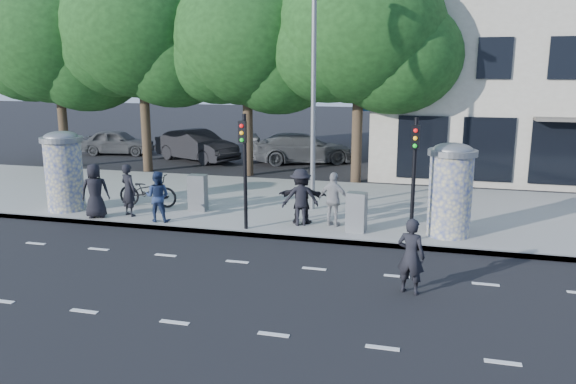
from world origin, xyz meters
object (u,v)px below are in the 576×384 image
(cabinet_right, at_px, (356,212))
(car_mid, at_px, (197,146))
(traffic_pole_far, at_px, (414,167))
(car_right, at_px, (302,148))
(ped_e, at_px, (334,199))
(ped_c, at_px, (158,196))
(man_road, at_px, (411,256))
(bicycle, at_px, (148,191))
(ad_column_right, at_px, (451,188))
(ped_d, at_px, (300,197))
(traffic_pole_near, at_px, (244,160))
(ped_f, at_px, (302,197))
(cabinet_left, at_px, (198,193))
(car_left, at_px, (117,142))
(ad_column_left, at_px, (64,169))
(ped_b, at_px, (129,190))
(ped_a, at_px, (95,191))
(street_lamp, at_px, (313,69))

(cabinet_right, height_order, car_mid, car_mid)
(traffic_pole_far, height_order, car_right, traffic_pole_far)
(ped_e, bearing_deg, car_right, -58.28)
(ped_c, relative_size, man_road, 0.94)
(traffic_pole_far, relative_size, bicycle, 1.62)
(bicycle, xyz_separation_m, cabinet_right, (7.35, -1.21, 0.03))
(ad_column_right, relative_size, ped_d, 1.53)
(ad_column_right, xyz_separation_m, car_right, (-7.11, 12.00, -0.77))
(traffic_pole_near, relative_size, ped_f, 2.11)
(cabinet_left, bearing_deg, ped_d, -15.79)
(man_road, relative_size, bicycle, 0.81)
(ped_e, distance_m, car_mid, 14.49)
(bicycle, bearing_deg, car_left, 32.99)
(ad_column_left, relative_size, traffic_pole_near, 0.78)
(traffic_pole_far, distance_m, man_road, 3.60)
(ped_b, height_order, cabinet_right, ped_b)
(traffic_pole_far, bearing_deg, cabinet_left, 166.34)
(traffic_pole_far, relative_size, car_left, 0.82)
(cabinet_right, bearing_deg, bicycle, 177.80)
(man_road, height_order, bicycle, man_road)
(ped_d, height_order, ped_e, ped_d)
(ad_column_right, distance_m, car_mid, 16.91)
(car_left, height_order, car_right, car_right)
(cabinet_left, height_order, car_left, car_left)
(ad_column_left, distance_m, ped_a, 1.77)
(ped_d, bearing_deg, cabinet_right, 148.32)
(cabinet_right, relative_size, car_left, 0.28)
(traffic_pole_near, xyz_separation_m, bicycle, (-4.14, 1.79, -1.53))
(ad_column_right, xyz_separation_m, cabinet_left, (-8.05, 0.81, -0.78))
(cabinet_left, relative_size, car_left, 0.29)
(ped_a, bearing_deg, traffic_pole_near, 154.41)
(man_road, height_order, car_left, man_road)
(ad_column_right, height_order, cabinet_left, ad_column_right)
(ped_b, distance_m, car_left, 14.94)
(ped_c, bearing_deg, bicycle, -58.73)
(ped_c, distance_m, cabinet_right, 6.14)
(cabinet_right, xyz_separation_m, car_left, (-15.39, 12.52, -0.03))
(ped_a, bearing_deg, car_mid, -106.32)
(cabinet_left, distance_m, cabinet_right, 5.58)
(traffic_pole_far, xyz_separation_m, cabinet_left, (-7.05, 1.71, -1.47))
(street_lamp, bearing_deg, ped_d, -88.05)
(cabinet_left, distance_m, car_mid, 11.35)
(traffic_pole_far, height_order, street_lamp, street_lamp)
(ad_column_right, height_order, ped_c, ad_column_right)
(ped_a, relative_size, cabinet_right, 1.50)
(ad_column_right, relative_size, traffic_pole_far, 0.78)
(traffic_pole_far, distance_m, ped_d, 3.65)
(cabinet_left, bearing_deg, street_lamp, 14.22)
(ped_e, bearing_deg, ped_f, 8.70)
(street_lamp, bearing_deg, cabinet_left, -162.87)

